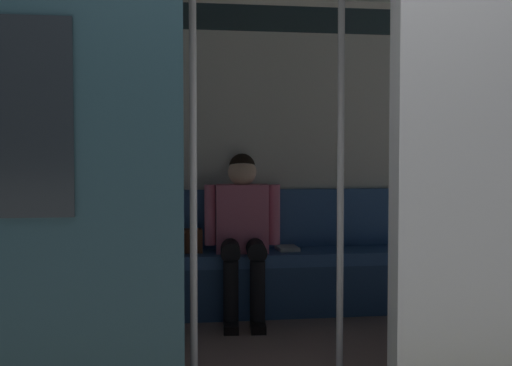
{
  "coord_description": "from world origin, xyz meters",
  "views": [
    {
      "loc": [
        0.51,
        2.55,
        1.18
      ],
      "look_at": [
        -0.02,
        -1.12,
        1.02
      ],
      "focal_mm": 43.99,
      "sensor_mm": 36.0,
      "label": 1
    }
  ],
  "objects_px": {
    "bench_seat": "(237,268)",
    "grab_pole_door": "(193,181)",
    "train_car": "(245,106)",
    "handbag": "(184,241)",
    "book": "(287,248)",
    "grab_pole_far": "(341,179)",
    "person_seated": "(243,224)"
  },
  "relations": [
    {
      "from": "bench_seat",
      "to": "grab_pole_door",
      "type": "xyz_separation_m",
      "value": [
        0.38,
        1.52,
        0.7
      ]
    },
    {
      "from": "train_car",
      "to": "handbag",
      "type": "xyz_separation_m",
      "value": [
        0.33,
        -0.99,
        -0.92
      ]
    },
    {
      "from": "book",
      "to": "train_car",
      "type": "bearing_deg",
      "value": 63.8
    },
    {
      "from": "train_car",
      "to": "grab_pole_door",
      "type": "xyz_separation_m",
      "value": [
        0.33,
        0.61,
        -0.41
      ]
    },
    {
      "from": "book",
      "to": "grab_pole_far",
      "type": "distance_m",
      "value": 1.59
    },
    {
      "from": "grab_pole_far",
      "to": "train_car",
      "type": "bearing_deg",
      "value": -48.39
    },
    {
      "from": "handbag",
      "to": "grab_pole_door",
      "type": "bearing_deg",
      "value": 89.98
    },
    {
      "from": "grab_pole_door",
      "to": "grab_pole_far",
      "type": "distance_m",
      "value": 0.77
    },
    {
      "from": "train_car",
      "to": "bench_seat",
      "type": "xyz_separation_m",
      "value": [
        -0.05,
        -0.91,
        -1.11
      ]
    },
    {
      "from": "train_car",
      "to": "handbag",
      "type": "relative_size",
      "value": 24.62
    },
    {
      "from": "bench_seat",
      "to": "handbag",
      "type": "height_order",
      "value": "handbag"
    },
    {
      "from": "person_seated",
      "to": "grab_pole_door",
      "type": "bearing_deg",
      "value": 74.13
    },
    {
      "from": "bench_seat",
      "to": "book",
      "type": "xyz_separation_m",
      "value": [
        -0.39,
        -0.09,
        0.12
      ]
    },
    {
      "from": "train_car",
      "to": "grab_pole_far",
      "type": "distance_m",
      "value": 0.77
    },
    {
      "from": "handbag",
      "to": "grab_pole_far",
      "type": "bearing_deg",
      "value": 117.27
    },
    {
      "from": "train_car",
      "to": "bench_seat",
      "type": "distance_m",
      "value": 1.43
    },
    {
      "from": "book",
      "to": "person_seated",
      "type": "bearing_deg",
      "value": 19.43
    },
    {
      "from": "bench_seat",
      "to": "handbag",
      "type": "xyz_separation_m",
      "value": [
        0.38,
        -0.08,
        0.19
      ]
    },
    {
      "from": "train_car",
      "to": "handbag",
      "type": "distance_m",
      "value": 1.39
    },
    {
      "from": "train_car",
      "to": "bench_seat",
      "type": "relative_size",
      "value": 2.17
    },
    {
      "from": "bench_seat",
      "to": "person_seated",
      "type": "xyz_separation_m",
      "value": [
        -0.04,
        0.05,
        0.33
      ]
    },
    {
      "from": "train_car",
      "to": "bench_seat",
      "type": "height_order",
      "value": "train_car"
    },
    {
      "from": "grab_pole_door",
      "to": "train_car",
      "type": "bearing_deg",
      "value": -118.18
    },
    {
      "from": "person_seated",
      "to": "grab_pole_far",
      "type": "height_order",
      "value": "grab_pole_far"
    },
    {
      "from": "train_car",
      "to": "book",
      "type": "height_order",
      "value": "train_car"
    },
    {
      "from": "person_seated",
      "to": "grab_pole_door",
      "type": "relative_size",
      "value": 0.56
    },
    {
      "from": "train_car",
      "to": "grab_pole_door",
      "type": "height_order",
      "value": "train_car"
    },
    {
      "from": "train_car",
      "to": "grab_pole_far",
      "type": "relative_size",
      "value": 3.03
    },
    {
      "from": "book",
      "to": "grab_pole_door",
      "type": "relative_size",
      "value": 0.1
    },
    {
      "from": "train_car",
      "to": "grab_pole_door",
      "type": "relative_size",
      "value": 3.03
    },
    {
      "from": "grab_pole_far",
      "to": "grab_pole_door",
      "type": "bearing_deg",
      "value": 9.06
    },
    {
      "from": "handbag",
      "to": "book",
      "type": "bearing_deg",
      "value": -179.55
    }
  ]
}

